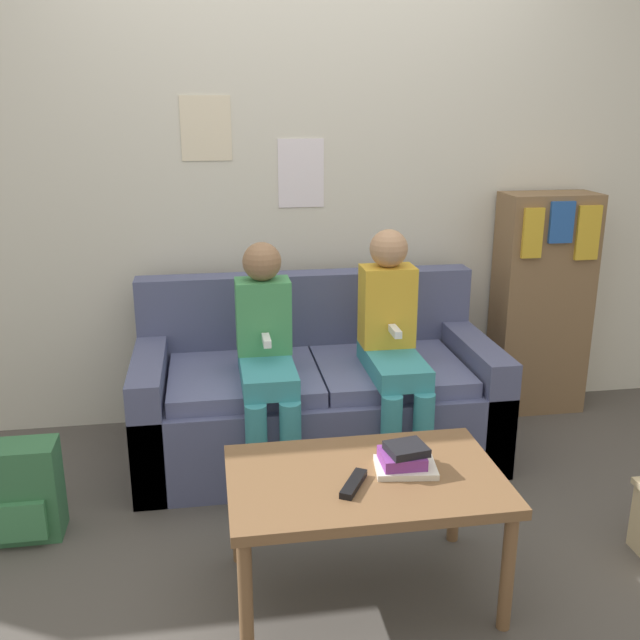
{
  "coord_description": "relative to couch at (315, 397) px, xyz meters",
  "views": [
    {
      "loc": [
        -0.48,
        -2.59,
        1.63
      ],
      "look_at": [
        0.0,
        0.38,
        0.7
      ],
      "focal_mm": 40.0,
      "sensor_mm": 36.0,
      "label": 1
    }
  ],
  "objects": [
    {
      "name": "bookshelf",
      "position": [
        1.27,
        0.31,
        0.32
      ],
      "size": [
        0.48,
        0.27,
        1.18
      ],
      "color": "brown",
      "rests_on": "ground_plane"
    },
    {
      "name": "wall_back",
      "position": [
        -0.0,
        0.49,
        1.03
      ],
      "size": [
        8.0,
        0.07,
        2.6
      ],
      "color": "beige",
      "rests_on": "ground_plane"
    },
    {
      "name": "person_left",
      "position": [
        -0.25,
        -0.19,
        0.31
      ],
      "size": [
        0.24,
        0.55,
        1.04
      ],
      "color": "teal",
      "rests_on": "ground_plane"
    },
    {
      "name": "tv_remote",
      "position": [
        -0.05,
        -1.14,
        0.19
      ],
      "size": [
        0.12,
        0.17,
        0.02
      ],
      "rotation": [
        0.0,
        0.0,
        -0.52
      ],
      "color": "black",
      "rests_on": "coffee_table"
    },
    {
      "name": "ground_plane",
      "position": [
        0.0,
        -0.51,
        -0.27
      ],
      "size": [
        10.0,
        10.0,
        0.0
      ],
      "primitive_type": "plane",
      "color": "#4C4742"
    },
    {
      "name": "person_right",
      "position": [
        0.32,
        -0.19,
        0.33
      ],
      "size": [
        0.24,
        0.55,
        1.08
      ],
      "color": "teal",
      "rests_on": "ground_plane"
    },
    {
      "name": "couch",
      "position": [
        0.0,
        0.0,
        0.0
      ],
      "size": [
        1.66,
        0.79,
        0.82
      ],
      "color": "#4C5175",
      "rests_on": "ground_plane"
    },
    {
      "name": "coffee_table",
      "position": [
        -0.0,
        -1.07,
        0.13
      ],
      "size": [
        0.9,
        0.57,
        0.45
      ],
      "color": "brown",
      "rests_on": "ground_plane"
    },
    {
      "name": "book_stack",
      "position": [
        0.14,
        -1.05,
        0.21
      ],
      "size": [
        0.22,
        0.17,
        0.09
      ],
      "color": "silver",
      "rests_on": "coffee_table"
    },
    {
      "name": "backpack",
      "position": [
        -1.23,
        -0.53,
        -0.09
      ],
      "size": [
        0.29,
        0.2,
        0.39
      ],
      "color": "#336B42",
      "rests_on": "ground_plane"
    }
  ]
}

